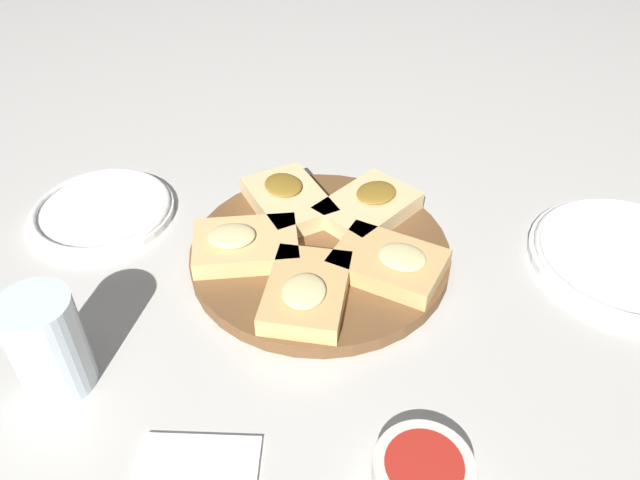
{
  "coord_description": "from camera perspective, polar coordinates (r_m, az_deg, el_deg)",
  "views": [
    {
      "loc": [
        -0.01,
        -0.57,
        0.51
      ],
      "look_at": [
        0.0,
        0.0,
        0.03
      ],
      "focal_mm": 35.0,
      "sensor_mm": 36.0,
      "label": 1
    }
  ],
  "objects": [
    {
      "name": "focaccia_slice_1",
      "position": [
        0.71,
        6.37,
        -2.06
      ],
      "size": [
        0.15,
        0.13,
        0.03
      ],
      "color": "tan",
      "rests_on": "serving_board"
    },
    {
      "name": "serving_board",
      "position": [
        0.75,
        0.0,
        -1.19
      ],
      "size": [
        0.31,
        0.31,
        0.02
      ],
      "primitive_type": "cylinder",
      "color": "brown",
      "rests_on": "ground_plane"
    },
    {
      "name": "napkin_stack",
      "position": [
        0.58,
        -11.36,
        -20.75
      ],
      "size": [
        0.11,
        0.1,
        0.01
      ],
      "primitive_type": "cube",
      "rotation": [
        0.0,
        0.0,
        -0.06
      ],
      "color": "white",
      "rests_on": "ground_plane"
    },
    {
      "name": "focaccia_slice_3",
      "position": [
        0.8,
        -2.92,
        3.71
      ],
      "size": [
        0.13,
        0.15,
        0.03
      ],
      "color": "#E5C689",
      "rests_on": "serving_board"
    },
    {
      "name": "ground_plane",
      "position": [
        0.76,
        0.0,
        -1.69
      ],
      "size": [
        3.0,
        3.0,
        0.0
      ],
      "primitive_type": "plane",
      "color": "beige"
    },
    {
      "name": "focaccia_slice_2",
      "position": [
        0.79,
        4.46,
        3.08
      ],
      "size": [
        0.15,
        0.15,
        0.03
      ],
      "color": "#E5C689",
      "rests_on": "serving_board"
    },
    {
      "name": "dipping_bowl",
      "position": [
        0.58,
        9.41,
        -20.05
      ],
      "size": [
        0.09,
        0.09,
        0.02
      ],
      "color": "silver",
      "rests_on": "ground_plane"
    },
    {
      "name": "plate_right",
      "position": [
        0.84,
        26.38,
        -1.4
      ],
      "size": [
        0.23,
        0.23,
        0.02
      ],
      "color": "white",
      "rests_on": "ground_plane"
    },
    {
      "name": "plate_left",
      "position": [
        0.87,
        -19.27,
        2.58
      ],
      "size": [
        0.19,
        0.19,
        0.02
      ],
      "color": "white",
      "rests_on": "ground_plane"
    },
    {
      "name": "focaccia_slice_0",
      "position": [
        0.67,
        -1.26,
        -4.73
      ],
      "size": [
        0.11,
        0.14,
        0.03
      ],
      "color": "tan",
      "rests_on": "serving_board"
    },
    {
      "name": "water_glass",
      "position": [
        0.65,
        -23.64,
        -8.71
      ],
      "size": [
        0.07,
        0.07,
        0.11
      ],
      "primitive_type": "cylinder",
      "color": "silver",
      "rests_on": "ground_plane"
    },
    {
      "name": "focaccia_slice_4",
      "position": [
        0.74,
        -6.9,
        -0.4
      ],
      "size": [
        0.13,
        0.09,
        0.03
      ],
      "color": "#DBB775",
      "rests_on": "serving_board"
    }
  ]
}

